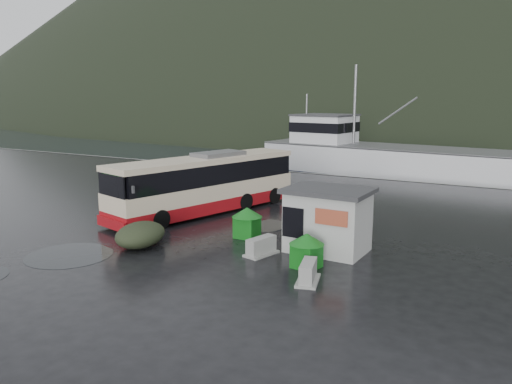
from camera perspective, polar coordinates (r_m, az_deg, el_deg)
The scene contains 13 objects.
ground at distance 24.53m, azimuth -8.18°, elevation -4.45°, with size 160.00×160.00×0.00m, color black.
harbor_water at distance 129.69m, azimuth 23.03°, elevation 7.20°, with size 300.00×180.00×0.02m, color black.
quay_edge at distance 41.84m, azimuth 8.67°, elevation 1.92°, with size 160.00×0.60×1.50m, color #999993.
coach_bus at distance 28.28m, azimuth -5.69°, elevation -2.33°, with size 2.99×11.94×3.37m, color beige, non-canonical shape.
white_van at distance 29.52m, azimuth -10.35°, elevation -1.89°, with size 2.07×6.00×2.51m, color silver, non-canonical shape.
waste_bin_left at distance 23.27m, azimuth -1.02°, elevation -5.19°, with size 1.02×1.02×1.42m, color #136B18, non-canonical shape.
waste_bin_right at distance 19.40m, azimuth 5.76°, elevation -8.57°, with size 0.97×0.97×1.35m, color #136B18, non-canonical shape.
dome_tent at distance 22.48m, azimuth -13.02°, elevation -6.06°, with size 1.92×2.69×1.06m, color #2A321E, non-canonical shape.
ticket_kiosk at distance 21.50m, azimuth 8.11°, elevation -6.67°, with size 3.45×2.61×2.70m, color #B8B8B3, non-canonical shape.
jersey_barrier_a at distance 20.77m, azimuth 0.60°, elevation -7.18°, with size 0.75×1.49×0.75m, color #999993, non-canonical shape.
jersey_barrier_b at distance 17.98m, azimuth 5.94°, elevation -10.17°, with size 0.74×1.47×0.74m, color #999993, non-canonical shape.
fishing_trawler at distance 47.20m, azimuth 14.38°, elevation 2.71°, with size 26.84×5.88×10.74m, color silver, non-canonical shape.
puddles at distance 22.21m, azimuth -16.49°, elevation -6.42°, with size 8.39×14.30×0.01m.
Camera 1 is at (14.49, -18.72, 6.45)m, focal length 35.00 mm.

